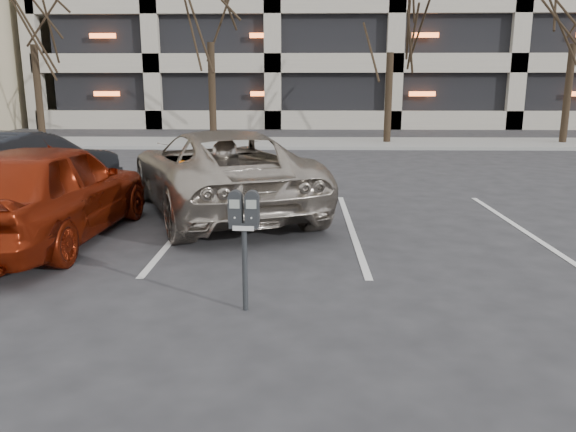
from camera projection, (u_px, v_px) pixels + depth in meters
The scene contains 7 objects.
ground at pixel (256, 272), 7.11m from camera, with size 140.00×140.00×0.00m, color #28282B.
sidewalk at pixel (288, 143), 22.68m from camera, with size 80.00×4.00×0.12m, color gray.
stall_lines at pixel (183, 227), 9.38m from camera, with size 16.90×5.20×0.00m.
parking_meter at pixel (244, 221), 5.69m from camera, with size 0.33×0.14×1.25m.
suv_silver at pixel (219, 171), 10.37m from camera, with size 4.45×6.06×1.54m.
car_red at pixel (46, 191), 8.36m from camera, with size 1.82×4.53×1.54m, color maroon.
car_dark at pixel (16, 170), 10.56m from camera, with size 1.59×4.57×1.50m, color black.
Camera 1 is at (0.57, -6.75, 2.30)m, focal length 35.00 mm.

